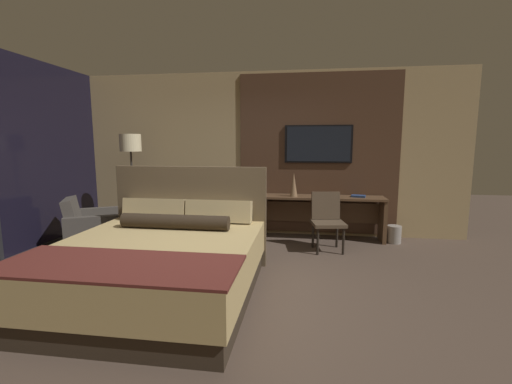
% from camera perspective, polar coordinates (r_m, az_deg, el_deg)
% --- Properties ---
extents(ground_plane, '(16.00, 16.00, 0.00)m').
position_cam_1_polar(ground_plane, '(3.83, -6.75, -16.43)').
color(ground_plane, '#4C3D33').
extents(wall_back_tv_panel, '(7.20, 0.09, 2.80)m').
position_cam_1_polar(wall_back_tv_panel, '(6.01, 1.02, 6.32)').
color(wall_back_tv_panel, tan).
rests_on(wall_back_tv_panel, ground_plane).
extents(bed, '(2.01, 2.22, 1.29)m').
position_cam_1_polar(bed, '(3.81, -15.69, -11.20)').
color(bed, '#33281E').
rests_on(bed, ground_plane).
extents(desk, '(2.17, 0.45, 0.72)m').
position_cam_1_polar(desk, '(5.82, 10.14, -2.76)').
color(desk, brown).
rests_on(desk, ground_plane).
extents(tv, '(1.12, 0.04, 0.63)m').
position_cam_1_polar(tv, '(5.89, 10.35, 7.88)').
color(tv, black).
extents(desk_chair, '(0.53, 0.53, 0.86)m').
position_cam_1_polar(desk_chair, '(5.24, 11.73, -3.97)').
color(desk_chair, '#4C3D2D').
rests_on(desk_chair, ground_plane).
extents(armchair_by_window, '(1.03, 1.05, 0.80)m').
position_cam_1_polar(armchair_by_window, '(5.75, -25.47, -5.93)').
color(armchair_by_window, '#47423D').
rests_on(armchair_by_window, ground_plane).
extents(floor_lamp, '(0.34, 0.34, 1.74)m').
position_cam_1_polar(floor_lamp, '(5.99, -20.14, 6.39)').
color(floor_lamp, '#282623').
rests_on(floor_lamp, ground_plane).
extents(vase_tall, '(0.13, 0.13, 0.39)m').
position_cam_1_polar(vase_tall, '(5.65, 6.30, 1.24)').
color(vase_tall, '#846647').
rests_on(vase_tall, desk).
extents(book, '(0.25, 0.20, 0.03)m').
position_cam_1_polar(book, '(5.81, 16.69, -0.66)').
color(book, navy).
rests_on(book, desk).
extents(waste_bin, '(0.22, 0.22, 0.28)m').
position_cam_1_polar(waste_bin, '(5.97, 22.02, -6.55)').
color(waste_bin, gray).
rests_on(waste_bin, ground_plane).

